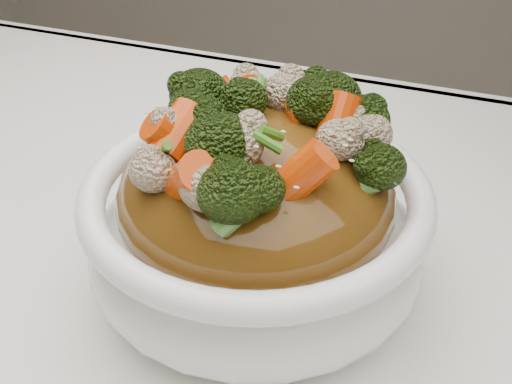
% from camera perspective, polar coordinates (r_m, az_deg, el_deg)
% --- Properties ---
extents(tablecloth, '(1.20, 0.80, 0.04)m').
position_cam_1_polar(tablecloth, '(0.41, -5.27, -13.28)').
color(tablecloth, white).
rests_on(tablecloth, dining_table).
extents(bowl, '(0.28, 0.28, 0.09)m').
position_cam_1_polar(bowl, '(0.39, 0.00, -3.94)').
color(bowl, white).
rests_on(bowl, tablecloth).
extents(sauce_base, '(0.22, 0.22, 0.09)m').
position_cam_1_polar(sauce_base, '(0.37, 0.00, -0.38)').
color(sauce_base, '#54330E').
rests_on(sauce_base, bowl).
extents(carrots, '(0.22, 0.22, 0.05)m').
position_cam_1_polar(carrots, '(0.34, 0.00, 8.27)').
color(carrots, '#D33F06').
rests_on(carrots, sauce_base).
extents(broccoli, '(0.22, 0.22, 0.04)m').
position_cam_1_polar(broccoli, '(0.34, 0.00, 8.12)').
color(broccoli, black).
rests_on(broccoli, sauce_base).
extents(cauliflower, '(0.22, 0.22, 0.04)m').
position_cam_1_polar(cauliflower, '(0.34, 0.00, 7.82)').
color(cauliflower, tan).
rests_on(cauliflower, sauce_base).
extents(scallions, '(0.17, 0.17, 0.02)m').
position_cam_1_polar(scallions, '(0.34, -0.00, 8.42)').
color(scallions, '#3A721A').
rests_on(scallions, sauce_base).
extents(sesame_seeds, '(0.20, 0.20, 0.01)m').
position_cam_1_polar(sesame_seeds, '(0.34, -0.00, 8.42)').
color(sesame_seeds, beige).
rests_on(sesame_seeds, sauce_base).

